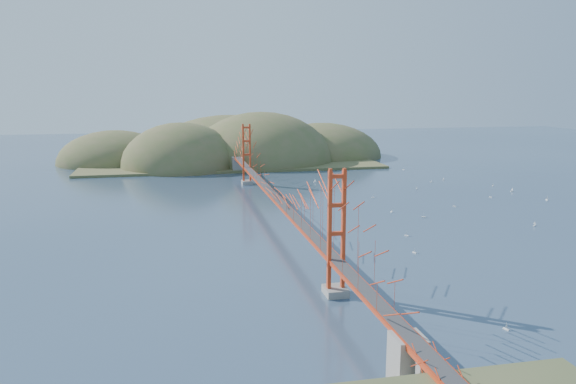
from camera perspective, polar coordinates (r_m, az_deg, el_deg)
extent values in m
plane|color=#2F435E|center=(80.35, -1.29, -2.82)|extent=(320.00, 320.00, 0.00)
cube|color=gray|center=(52.30, 4.84, -10.00)|extent=(2.00, 2.40, 0.70)
cube|color=gray|center=(109.32, -4.18, 0.98)|extent=(2.00, 2.40, 0.70)
cube|color=red|center=(79.64, -1.30, -0.51)|extent=(1.40, 92.00, 0.16)
cube|color=red|center=(79.68, -1.30, -0.65)|extent=(1.33, 92.00, 0.24)
cube|color=#38383A|center=(79.62, -1.30, -0.44)|extent=(1.19, 92.00, 0.03)
cube|color=gray|center=(38.04, 12.07, -16.37)|extent=(2.00, 2.20, 3.30)
cube|color=gray|center=(124.81, -5.18, 2.79)|extent=(2.20, 2.60, 3.30)
cube|color=gray|center=(36.52, 13.38, -17.95)|extent=(0.50, 0.70, 2.95)
cube|color=gray|center=(37.05, 13.80, -18.30)|extent=(3.70, 2.30, 0.10)
cylinder|color=white|center=(36.83, 13.83, -17.69)|extent=(0.03, 0.03, 1.00)
cube|color=brown|center=(142.73, -6.02, 3.20)|extent=(70.00, 40.00, 0.60)
ellipsoid|color=brown|center=(134.15, -10.77, 2.48)|extent=(28.00, 28.00, 21.00)
ellipsoid|color=brown|center=(141.83, -2.71, 3.10)|extent=(36.00, 36.00, 25.00)
ellipsoid|color=brown|center=(153.38, 3.47, 3.67)|extent=(32.00, 32.00, 18.00)
ellipsoid|color=brown|center=(146.66, -17.14, 2.89)|extent=(28.00, 28.00, 16.00)
ellipsoid|color=brown|center=(156.78, -5.82, 3.79)|extent=(44.00, 44.00, 22.00)
cube|color=white|center=(102.25, 19.89, -0.48)|extent=(0.48, 0.56, 0.10)
cylinder|color=white|center=(102.19, 19.90, -0.32)|extent=(0.02, 0.02, 0.61)
cube|color=white|center=(109.24, 21.80, 0.07)|extent=(0.60, 0.25, 0.11)
cylinder|color=white|center=(109.19, 21.81, 0.24)|extent=(0.02, 0.02, 0.63)
cube|color=white|center=(92.64, 16.56, -1.40)|extent=(0.48, 0.51, 0.10)
cylinder|color=white|center=(92.58, 16.56, -1.23)|extent=(0.02, 0.02, 0.58)
cube|color=white|center=(73.21, 11.96, -4.35)|extent=(0.50, 0.57, 0.10)
cylinder|color=white|center=(73.13, 11.97, -4.12)|extent=(0.02, 0.02, 0.62)
cube|color=white|center=(83.90, 13.61, -2.49)|extent=(0.64, 0.47, 0.11)
cylinder|color=white|center=(83.82, 13.62, -2.27)|extent=(0.02, 0.02, 0.67)
cube|color=white|center=(103.24, 24.82, -0.74)|extent=(0.33, 0.64, 0.11)
cylinder|color=white|center=(103.17, 24.83, -0.55)|extent=(0.02, 0.02, 0.67)
cube|color=white|center=(48.41, 21.28, -12.86)|extent=(0.35, 0.53, 0.09)
cylinder|color=white|center=(48.31, 21.30, -12.55)|extent=(0.01, 0.01, 0.55)
cube|color=white|center=(118.20, 15.52, 1.21)|extent=(0.48, 0.21, 0.09)
cylinder|color=white|center=(118.16, 15.53, 1.33)|extent=(0.01, 0.01, 0.51)
cube|color=white|center=(106.44, 12.93, 0.31)|extent=(0.45, 0.60, 0.11)
cylinder|color=white|center=(106.38, 12.94, 0.48)|extent=(0.02, 0.02, 0.64)
cube|color=white|center=(113.94, 20.08, 0.60)|extent=(0.36, 0.55, 0.10)
cylinder|color=white|center=(113.89, 20.09, 0.74)|extent=(0.02, 0.02, 0.58)
cube|color=white|center=(83.81, 23.75, -3.13)|extent=(0.58, 0.50, 0.11)
cylinder|color=white|center=(83.74, 23.77, -2.92)|extent=(0.02, 0.02, 0.63)
cube|color=white|center=(114.70, 14.33, 0.98)|extent=(0.52, 0.33, 0.09)
cylinder|color=white|center=(114.65, 14.34, 1.12)|extent=(0.01, 0.01, 0.54)
cube|color=white|center=(86.41, 10.49, -1.99)|extent=(0.21, 0.57, 0.10)
cylinder|color=white|center=(86.34, 10.50, -1.79)|extent=(0.02, 0.02, 0.61)
cube|color=white|center=(96.78, 8.64, -0.56)|extent=(0.60, 0.50, 0.11)
cylinder|color=white|center=(96.71, 8.65, -0.37)|extent=(0.02, 0.02, 0.65)
cube|color=white|center=(111.23, 2.76, 1.02)|extent=(0.63, 0.32, 0.11)
cylinder|color=white|center=(111.18, 2.76, 1.18)|extent=(0.02, 0.02, 0.66)
cube|color=white|center=(66.11, 12.73, -6.03)|extent=(0.37, 0.56, 0.10)
cylinder|color=white|center=(66.03, 12.74, -5.79)|extent=(0.02, 0.02, 0.58)
cube|color=white|center=(130.38, 11.66, 2.24)|extent=(0.32, 0.55, 0.10)
cylinder|color=white|center=(130.34, 11.67, 2.37)|extent=(0.02, 0.02, 0.57)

